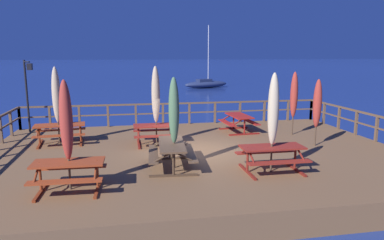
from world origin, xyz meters
TOP-DOWN VIEW (x-y plane):
  - ground_plane at (0.00, 0.00)m, footprint 600.00×600.00m
  - wooden_deck at (0.00, 0.00)m, footprint 14.84×10.44m
  - railing_waterside_far at (-0.00, 5.07)m, footprint 14.64×0.10m
  - railing_side_right at (7.27, 0.00)m, footprint 0.10×10.24m
  - picnic_table_front_left at (2.53, 2.85)m, footprint 1.51×1.77m
  - picnic_table_front_right at (1.78, -2.57)m, footprint 1.86×1.40m
  - picnic_table_mid_centre at (-3.90, -3.07)m, footprint 1.80×1.46m
  - picnic_table_back_left at (-1.09, -1.66)m, footprint 1.55×2.19m
  - picnic_table_back_right at (-1.37, 1.30)m, footprint 1.61×1.41m
  - picnic_table_mid_right at (-4.98, 2.06)m, footprint 2.01×1.57m
  - patio_umbrella_tall_front at (4.64, 1.89)m, footprint 0.32×0.32m
  - patio_umbrella_short_back at (1.75, -2.62)m, footprint 0.32×0.32m
  - patio_umbrella_tall_mid_left at (-3.89, -2.99)m, footprint 0.32×0.32m
  - patio_umbrella_short_front at (-1.02, -1.74)m, footprint 0.32×0.32m
  - patio_umbrella_short_mid at (-1.30, 1.35)m, footprint 0.32×0.32m
  - patio_umbrella_tall_back_right at (-5.03, 2.05)m, footprint 0.32×0.32m
  - patio_umbrella_tall_mid_right at (4.62, -0.06)m, footprint 0.32×0.32m
  - lamp_post_hooked at (-6.61, 4.36)m, footprint 0.47×0.59m
  - sailboat_distant at (7.53, 31.58)m, footprint 6.23×3.40m

SIDE VIEW (x-z plane):
  - ground_plane at x=0.00m, z-range 0.00..0.00m
  - wooden_deck at x=0.00m, z-range 0.00..0.72m
  - sailboat_distant at x=7.53m, z-range -3.35..4.37m
  - picnic_table_back_right at x=-1.37m, z-range 0.88..1.65m
  - picnic_table_front_left at x=2.53m, z-range 0.88..1.66m
  - picnic_table_mid_centre at x=-3.90m, z-range 0.88..1.66m
  - picnic_table_front_right at x=1.78m, z-range 0.88..1.66m
  - picnic_table_mid_right at x=-4.98m, z-range 0.89..1.66m
  - picnic_table_back_left at x=-1.09m, z-range 0.89..1.67m
  - railing_side_right at x=7.27m, z-range 0.89..1.98m
  - railing_waterside_far at x=0.00m, z-range 0.90..1.99m
  - patio_umbrella_tall_mid_right at x=4.62m, z-range 1.06..3.60m
  - patio_umbrella_tall_front at x=4.64m, z-range 1.09..3.80m
  - patio_umbrella_short_front at x=-1.02m, z-range 1.09..3.87m
  - patio_umbrella_tall_mid_left at x=-3.89m, z-range 1.10..3.93m
  - patio_umbrella_short_back at x=1.75m, z-range 1.11..4.04m
  - patio_umbrella_tall_back_right at x=-5.03m, z-range 1.12..4.11m
  - patio_umbrella_short_mid at x=-1.30m, z-range 1.12..4.13m
  - lamp_post_hooked at x=-6.61m, z-range 1.23..4.43m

